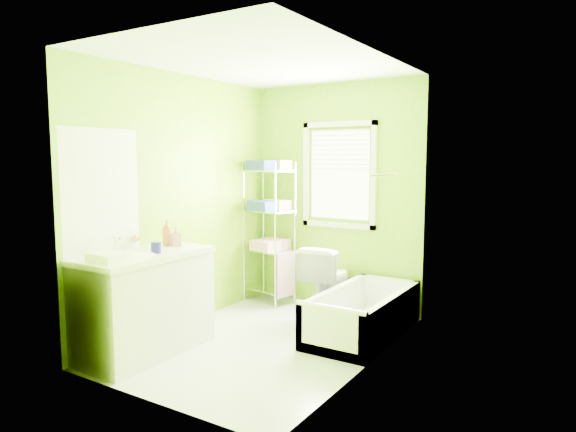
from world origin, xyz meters
The scene contains 9 objects.
ground centered at (0.00, 0.00, 0.00)m, with size 2.90×2.90×0.00m, color silver.
room_envelope centered at (0.00, 0.00, 1.55)m, with size 2.14×2.94×2.62m.
window centered at (0.05, 1.42, 1.61)m, with size 0.92×0.05×1.22m.
door centered at (-1.04, -1.00, 1.00)m, with size 0.09×0.80×2.00m.
right_wall_decor centered at (1.04, -0.02, 1.32)m, with size 0.04×1.48×1.17m.
bathtub centered at (0.71, 0.63, 0.15)m, with size 0.68×1.46×0.47m.
toilet centered at (0.07, 1.11, 0.39)m, with size 0.44×0.77×0.78m, color white.
vanity centered at (-0.75, -0.81, 0.48)m, with size 0.62×1.22×1.15m.
wire_shelf_unit centered at (-0.73, 1.17, 1.05)m, with size 0.63×0.51×1.72m.
Camera 1 is at (2.69, -3.91, 1.74)m, focal length 32.00 mm.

